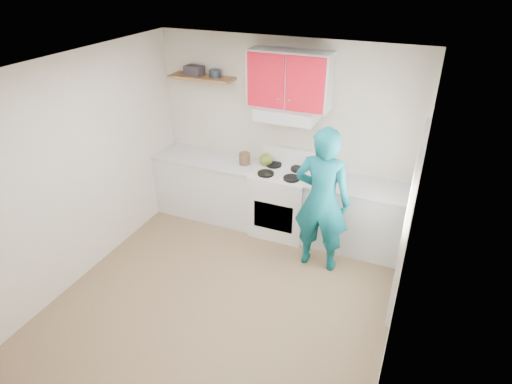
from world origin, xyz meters
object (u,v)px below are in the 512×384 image
at_px(person, 322,201).
at_px(kettle, 266,160).
at_px(crock, 245,159).
at_px(stove, 281,202).
at_px(tin, 215,73).

bearing_deg(person, kettle, -34.38).
bearing_deg(person, crock, -24.86).
xyz_separation_m(stove, kettle, (-0.29, 0.13, 0.54)).
distance_m(stove, kettle, 0.63).
distance_m(crock, person, 1.38).
height_order(kettle, crock, crock).
distance_m(kettle, crock, 0.29).
xyz_separation_m(stove, person, (0.69, -0.54, 0.46)).
bearing_deg(stove, crock, 176.20).
bearing_deg(stove, tin, 169.06).
height_order(stove, kettle, kettle).
height_order(stove, tin, tin).
height_order(stove, person, person).
height_order(tin, crock, tin).
xyz_separation_m(tin, person, (1.75, -0.74, -1.16)).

